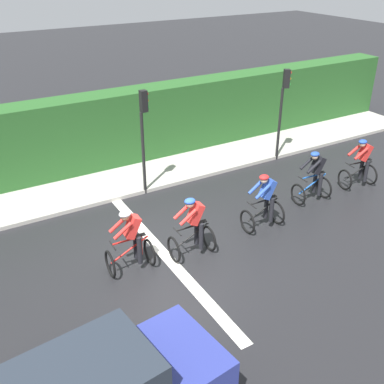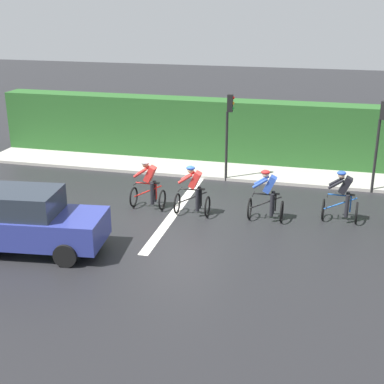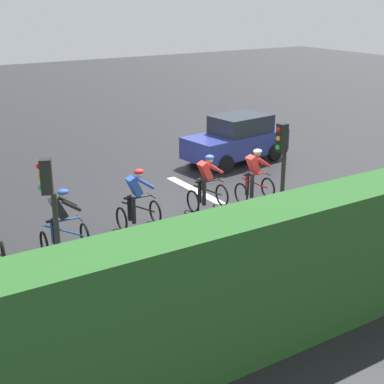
{
  "view_description": "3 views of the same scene",
  "coord_description": "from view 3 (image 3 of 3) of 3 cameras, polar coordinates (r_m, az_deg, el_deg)",
  "views": [
    {
      "loc": [
        8.56,
        -4.34,
        6.91
      ],
      "look_at": [
        -0.59,
        1.0,
        1.29
      ],
      "focal_mm": 42.59,
      "sensor_mm": 36.0,
      "label": 1
    },
    {
      "loc": [
        16.15,
        4.45,
        6.68
      ],
      "look_at": [
        0.67,
        0.57,
        0.93
      ],
      "focal_mm": 50.57,
      "sensor_mm": 36.0,
      "label": 2
    },
    {
      "loc": [
        -12.71,
        9.3,
        6.06
      ],
      "look_at": [
        -0.59,
        1.59,
        1.01
      ],
      "focal_mm": 52.85,
      "sensor_mm": 36.0,
      "label": 3
    }
  ],
  "objects": [
    {
      "name": "hedge_wall",
      "position": [
        11.01,
        13.42,
        -6.64
      ],
      "size": [
        1.1,
        23.3,
        2.66
      ],
      "primitive_type": "cube",
      "color": "#265623",
      "rests_on": "ground"
    },
    {
      "name": "cyclist_fourth",
      "position": [
        16.54,
        1.5,
        0.83
      ],
      "size": [
        0.7,
        1.09,
        1.66
      ],
      "color": "black",
      "rests_on": "ground"
    },
    {
      "name": "car_navy",
      "position": [
        21.49,
        4.56,
        5.36
      ],
      "size": [
        2.24,
        4.27,
        1.76
      ],
      "color": "navy",
      "rests_on": "ground"
    },
    {
      "name": "traffic_light_near_crossing",
      "position": [
        13.07,
        9.01,
        2.07
      ],
      "size": [
        0.21,
        0.31,
        3.34
      ],
      "color": "black",
      "rests_on": "ground"
    },
    {
      "name": "stone_wall_low",
      "position": [
        11.69,
        11.95,
        -10.85
      ],
      "size": [
        0.44,
        23.3,
        0.52
      ],
      "primitive_type": "cube",
      "color": "gray",
      "rests_on": "ground"
    },
    {
      "name": "sidewalk_kerb",
      "position": [
        12.34,
        8.96,
        -9.96
      ],
      "size": [
        2.8,
        23.3,
        0.12
      ],
      "primitive_type": "cube",
      "color": "#ADA89E",
      "rests_on": "ground"
    },
    {
      "name": "ground_plane",
      "position": [
        16.87,
        3.47,
        -1.7
      ],
      "size": [
        80.0,
        80.0,
        0.0
      ],
      "primitive_type": "plane",
      "color": "black"
    },
    {
      "name": "road_marking_stop_line",
      "position": [
        16.94,
        3.81,
        -1.6
      ],
      "size": [
        7.0,
        0.3,
        0.01
      ],
      "primitive_type": "cube",
      "color": "silver",
      "rests_on": "ground"
    },
    {
      "name": "cyclist_second",
      "position": [
        14.07,
        -12.99,
        -3.1
      ],
      "size": [
        0.74,
        1.12,
        1.66
      ],
      "color": "black",
      "rests_on": "ground"
    },
    {
      "name": "cyclist_trailing",
      "position": [
        17.27,
        6.3,
        1.52
      ],
      "size": [
        0.71,
        1.1,
        1.66
      ],
      "color": "black",
      "rests_on": "ground"
    },
    {
      "name": "cyclist_mid",
      "position": [
        15.3,
        -5.58,
        -0.83
      ],
      "size": [
        0.7,
        1.09,
        1.66
      ],
      "color": "black",
      "rests_on": "ground"
    },
    {
      "name": "traffic_light_far_junction",
      "position": [
        10.52,
        -13.92,
        -2.61
      ],
      "size": [
        0.26,
        0.3,
        3.34
      ],
      "color": "black",
      "rests_on": "ground"
    }
  ]
}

